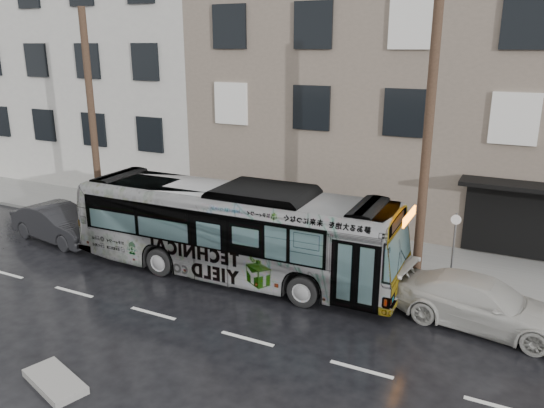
{
  "coord_description": "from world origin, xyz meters",
  "views": [
    {
      "loc": [
        9.46,
        -13.59,
        7.63
      ],
      "look_at": [
        1.47,
        2.5,
        2.25
      ],
      "focal_mm": 35.0,
      "sensor_mm": 36.0,
      "label": 1
    }
  ],
  "objects_px": {
    "bus": "(233,230)",
    "sign_post": "(453,249)",
    "white_sedan": "(482,303)",
    "utility_pole_rear": "(92,119)",
    "dark_sedan": "(58,223)",
    "utility_pole_front": "(427,145)"
  },
  "relations": [
    {
      "from": "utility_pole_front",
      "to": "utility_pole_rear",
      "type": "relative_size",
      "value": 1.0
    },
    {
      "from": "white_sedan",
      "to": "dark_sedan",
      "type": "height_order",
      "value": "dark_sedan"
    },
    {
      "from": "utility_pole_front",
      "to": "utility_pole_rear",
      "type": "xyz_separation_m",
      "value": [
        -14.0,
        0.0,
        0.0
      ]
    },
    {
      "from": "utility_pole_rear",
      "to": "sign_post",
      "type": "relative_size",
      "value": 3.75
    },
    {
      "from": "sign_post",
      "to": "white_sedan",
      "type": "xyz_separation_m",
      "value": [
        1.16,
        -2.23,
        -0.65
      ]
    },
    {
      "from": "white_sedan",
      "to": "dark_sedan",
      "type": "xyz_separation_m",
      "value": [
        -16.13,
        -0.29,
        0.04
      ]
    },
    {
      "from": "bus",
      "to": "white_sedan",
      "type": "height_order",
      "value": "bus"
    },
    {
      "from": "bus",
      "to": "dark_sedan",
      "type": "distance_m",
      "value": 8.14
    },
    {
      "from": "bus",
      "to": "utility_pole_rear",
      "type": "bearing_deg",
      "value": 73.69
    },
    {
      "from": "utility_pole_rear",
      "to": "dark_sedan",
      "type": "distance_m",
      "value": 4.66
    },
    {
      "from": "utility_pole_rear",
      "to": "white_sedan",
      "type": "height_order",
      "value": "utility_pole_rear"
    },
    {
      "from": "utility_pole_front",
      "to": "bus",
      "type": "bearing_deg",
      "value": -158.73
    },
    {
      "from": "utility_pole_front",
      "to": "bus",
      "type": "relative_size",
      "value": 0.78
    },
    {
      "from": "utility_pole_rear",
      "to": "bus",
      "type": "height_order",
      "value": "utility_pole_rear"
    },
    {
      "from": "bus",
      "to": "sign_post",
      "type": "bearing_deg",
      "value": -72.89
    },
    {
      "from": "utility_pole_front",
      "to": "dark_sedan",
      "type": "height_order",
      "value": "utility_pole_front"
    },
    {
      "from": "utility_pole_rear",
      "to": "dark_sedan",
      "type": "height_order",
      "value": "utility_pole_rear"
    },
    {
      "from": "sign_post",
      "to": "white_sedan",
      "type": "distance_m",
      "value": 2.6
    },
    {
      "from": "utility_pole_rear",
      "to": "bus",
      "type": "distance_m",
      "value": 9.05
    },
    {
      "from": "utility_pole_rear",
      "to": "dark_sedan",
      "type": "xyz_separation_m",
      "value": [
        0.13,
        -2.52,
        -3.92
      ]
    },
    {
      "from": "utility_pole_rear",
      "to": "sign_post",
      "type": "bearing_deg",
      "value": 0.0
    },
    {
      "from": "utility_pole_front",
      "to": "sign_post",
      "type": "bearing_deg",
      "value": 0.0
    }
  ]
}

